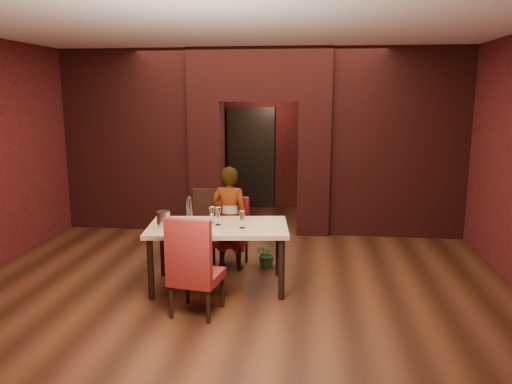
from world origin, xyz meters
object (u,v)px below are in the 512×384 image
chair_near (197,264)px  dining_table (219,256)px  chair_far (230,233)px  person_seated (230,218)px  wine_glass_b (218,216)px  water_bottle (189,209)px  wine_bucket (164,219)px  wine_glass_c (242,220)px  wine_glass_a (212,215)px  potted_plant (267,253)px

chair_near → dining_table: bearing=-87.1°
dining_table → chair_far: 0.81m
person_seated → wine_glass_b: (-0.03, -0.69, 0.20)m
wine_glass_b → water_bottle: size_ratio=0.70×
dining_table → chair_far: chair_far is taller
chair_far → chair_near: chair_near is taller
wine_bucket → water_bottle: bearing=55.1°
wine_glass_c → water_bottle: 0.78m
water_bottle → wine_bucket: bearing=-124.9°
chair_far → wine_glass_a: bearing=-92.5°
chair_far → person_seated: (0.01, -0.10, 0.24)m
chair_far → potted_plant: chair_far is taller
person_seated → potted_plant: size_ratio=3.72×
dining_table → water_bottle: (-0.41, 0.18, 0.57)m
chair_near → potted_plant: size_ratio=2.91×
dining_table → wine_bucket: bearing=-172.7°
wine_glass_a → potted_plant: size_ratio=0.53×
chair_near → wine_bucket: chair_near is taller
dining_table → chair_near: size_ratio=1.52×
person_seated → potted_plant: person_seated is taller
chair_far → wine_glass_c: (0.30, -0.90, 0.43)m
wine_glass_b → water_bottle: (-0.41, 0.16, 0.05)m
wine_bucket → person_seated: bearing=52.3°
dining_table → wine_glass_b: size_ratio=7.67×
chair_near → wine_bucket: (-0.55, 0.63, 0.34)m
chair_near → wine_glass_b: chair_near is taller
person_seated → water_bottle: size_ratio=4.51×
dining_table → wine_glass_c: (0.32, -0.09, 0.51)m
chair_near → wine_glass_c: chair_near is taller
potted_plant → wine_glass_b: bearing=-123.8°
chair_far → person_seated: person_seated is taller
chair_near → potted_plant: 1.78m
wine_glass_a → wine_glass_b: wine_glass_b is taller
wine_bucket → water_bottle: (0.24, 0.34, 0.06)m
wine_bucket → chair_far: bearing=55.5°
wine_glass_b → wine_bucket: wine_glass_b is taller
water_bottle → wine_glass_b: bearing=-22.0°
dining_table → person_seated: bearing=81.2°
chair_far → chair_near: bearing=-86.9°
person_seated → wine_glass_b: person_seated is taller
wine_glass_b → water_bottle: 0.44m
chair_near → water_bottle: (-0.32, 0.97, 0.40)m
chair_far → wine_glass_b: wine_glass_b is taller
wine_glass_a → wine_bucket: bearing=-153.5°
chair_near → wine_glass_a: (-0.01, 0.90, 0.35)m
chair_near → person_seated: person_seated is taller
person_seated → wine_glass_c: (0.29, -0.80, 0.19)m
wine_glass_c → water_bottle: (-0.73, 0.27, 0.05)m
wine_glass_a → chair_far: bearing=80.4°
chair_near → wine_glass_b: bearing=-86.7°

